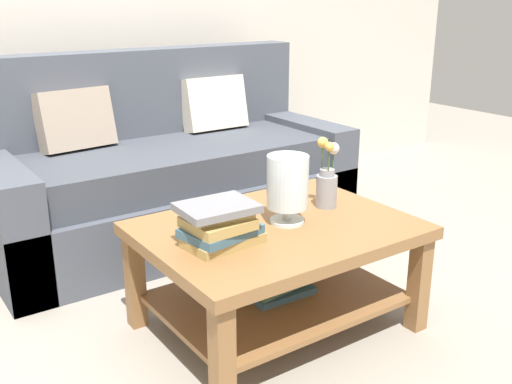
{
  "coord_description": "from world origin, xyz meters",
  "views": [
    {
      "loc": [
        -1.36,
        -2.1,
        1.37
      ],
      "look_at": [
        0.01,
        -0.13,
        0.57
      ],
      "focal_mm": 41.93,
      "sensor_mm": 36.0,
      "label": 1
    }
  ],
  "objects_px": {
    "glass_hurricane_vase": "(288,184)",
    "flower_pitcher": "(327,181)",
    "couch": "(167,175)",
    "book_stack_main": "(220,224)",
    "coffee_table": "(276,255)"
  },
  "relations": [
    {
      "from": "book_stack_main",
      "to": "glass_hurricane_vase",
      "type": "xyz_separation_m",
      "value": [
        0.35,
        0.04,
        0.08
      ]
    },
    {
      "from": "book_stack_main",
      "to": "flower_pitcher",
      "type": "relative_size",
      "value": 1.0
    },
    {
      "from": "couch",
      "to": "book_stack_main",
      "type": "bearing_deg",
      "value": -107.86
    },
    {
      "from": "coffee_table",
      "to": "glass_hurricane_vase",
      "type": "bearing_deg",
      "value": -5.53
    },
    {
      "from": "coffee_table",
      "to": "book_stack_main",
      "type": "height_order",
      "value": "book_stack_main"
    },
    {
      "from": "book_stack_main",
      "to": "glass_hurricane_vase",
      "type": "distance_m",
      "value": 0.36
    },
    {
      "from": "couch",
      "to": "book_stack_main",
      "type": "distance_m",
      "value": 1.34
    },
    {
      "from": "glass_hurricane_vase",
      "to": "flower_pitcher",
      "type": "distance_m",
      "value": 0.27
    },
    {
      "from": "glass_hurricane_vase",
      "to": "book_stack_main",
      "type": "bearing_deg",
      "value": -173.33
    },
    {
      "from": "couch",
      "to": "book_stack_main",
      "type": "relative_size",
      "value": 6.55
    },
    {
      "from": "coffee_table",
      "to": "glass_hurricane_vase",
      "type": "height_order",
      "value": "glass_hurricane_vase"
    },
    {
      "from": "couch",
      "to": "book_stack_main",
      "type": "height_order",
      "value": "couch"
    },
    {
      "from": "couch",
      "to": "glass_hurricane_vase",
      "type": "relative_size",
      "value": 7.22
    },
    {
      "from": "coffee_table",
      "to": "couch",
      "type": "bearing_deg",
      "value": 85.0
    },
    {
      "from": "flower_pitcher",
      "to": "coffee_table",
      "type": "bearing_deg",
      "value": -170.59
    }
  ]
}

